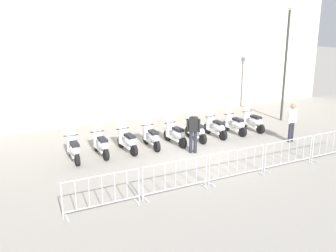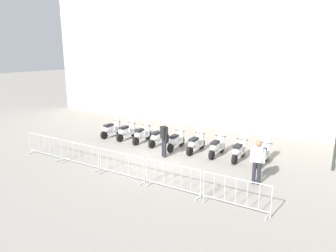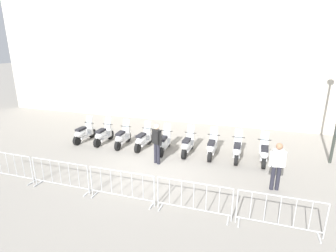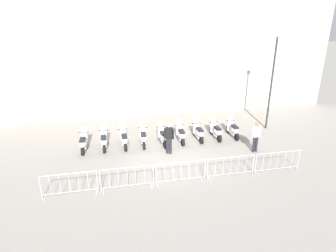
# 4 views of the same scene
# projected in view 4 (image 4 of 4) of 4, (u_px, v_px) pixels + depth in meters

# --- Properties ---
(ground_plane) EXTENTS (120.00, 120.00, 0.00)m
(ground_plane) POSITION_uv_depth(u_px,v_px,m) (170.00, 159.00, 15.15)
(ground_plane) COLOR gray
(building_facade) EXTENTS (28.10, 4.14, 12.91)m
(building_facade) POSITION_uv_depth(u_px,v_px,m) (145.00, 23.00, 20.31)
(building_facade) COLOR beige
(building_facade) RESTS_ON ground
(motorcycle_0) EXTENTS (0.56, 1.72, 1.24)m
(motorcycle_0) POSITION_uv_depth(u_px,v_px,m) (83.00, 143.00, 15.92)
(motorcycle_0) COLOR black
(motorcycle_0) RESTS_ON ground
(motorcycle_1) EXTENTS (0.56, 1.72, 1.24)m
(motorcycle_1) POSITION_uv_depth(u_px,v_px,m) (104.00, 141.00, 16.18)
(motorcycle_1) COLOR black
(motorcycle_1) RESTS_ON ground
(motorcycle_2) EXTENTS (0.59, 1.72, 1.24)m
(motorcycle_2) POSITION_uv_depth(u_px,v_px,m) (124.00, 140.00, 16.35)
(motorcycle_2) COLOR black
(motorcycle_2) RESTS_ON ground
(motorcycle_3) EXTENTS (0.56, 1.72, 1.24)m
(motorcycle_3) POSITION_uv_depth(u_px,v_px,m) (143.00, 138.00, 16.59)
(motorcycle_3) COLOR black
(motorcycle_3) RESTS_ON ground
(motorcycle_4) EXTENTS (0.59, 1.72, 1.24)m
(motorcycle_4) POSITION_uv_depth(u_px,v_px,m) (163.00, 137.00, 16.73)
(motorcycle_4) COLOR black
(motorcycle_4) RESTS_ON ground
(motorcycle_5) EXTENTS (0.56, 1.72, 1.24)m
(motorcycle_5) POSITION_uv_depth(u_px,v_px,m) (181.00, 135.00, 17.00)
(motorcycle_5) COLOR black
(motorcycle_5) RESTS_ON ground
(motorcycle_6) EXTENTS (0.56, 1.73, 1.24)m
(motorcycle_6) POSITION_uv_depth(u_px,v_px,m) (199.00, 133.00, 17.26)
(motorcycle_6) COLOR black
(motorcycle_6) RESTS_ON ground
(motorcycle_7) EXTENTS (0.56, 1.73, 1.24)m
(motorcycle_7) POSITION_uv_depth(u_px,v_px,m) (216.00, 131.00, 17.48)
(motorcycle_7) COLOR black
(motorcycle_7) RESTS_ON ground
(motorcycle_8) EXTENTS (0.56, 1.73, 1.24)m
(motorcycle_8) POSITION_uv_depth(u_px,v_px,m) (233.00, 130.00, 17.70)
(motorcycle_8) COLOR black
(motorcycle_8) RESTS_ON ground
(barrier_segment_0) EXTENTS (2.26, 0.57, 1.07)m
(barrier_segment_0) POSITION_uv_depth(u_px,v_px,m) (70.00, 185.00, 11.93)
(barrier_segment_0) COLOR #B2B5B7
(barrier_segment_0) RESTS_ON ground
(barrier_segment_1) EXTENTS (2.26, 0.57, 1.07)m
(barrier_segment_1) POSITION_uv_depth(u_px,v_px,m) (127.00, 179.00, 12.38)
(barrier_segment_1) COLOR #B2B5B7
(barrier_segment_1) RESTS_ON ground
(barrier_segment_2) EXTENTS (2.26, 0.57, 1.07)m
(barrier_segment_2) POSITION_uv_depth(u_px,v_px,m) (181.00, 173.00, 12.83)
(barrier_segment_2) COLOR #B2B5B7
(barrier_segment_2) RESTS_ON ground
(barrier_segment_3) EXTENTS (2.26, 0.57, 1.07)m
(barrier_segment_3) POSITION_uv_depth(u_px,v_px,m) (231.00, 167.00, 13.28)
(barrier_segment_3) COLOR #B2B5B7
(barrier_segment_3) RESTS_ON ground
(barrier_segment_4) EXTENTS (2.26, 0.57, 1.07)m
(barrier_segment_4) POSITION_uv_depth(u_px,v_px,m) (277.00, 162.00, 13.73)
(barrier_segment_4) COLOR #B2B5B7
(barrier_segment_4) RESTS_ON ground
(street_lamp) EXTENTS (0.36, 0.36, 5.98)m
(street_lamp) POSITION_uv_depth(u_px,v_px,m) (273.00, 74.00, 17.93)
(street_lamp) COLOR #2D332D
(street_lamp) RESTS_ON ground
(officer_near_row_end) EXTENTS (0.51, 0.35, 1.73)m
(officer_near_row_end) POSITION_uv_depth(u_px,v_px,m) (169.00, 137.00, 15.41)
(officer_near_row_end) COLOR #23232D
(officer_near_row_end) RESTS_ON ground
(officer_mid_plaza) EXTENTS (0.53, 0.31, 1.73)m
(officer_mid_plaza) POSITION_uv_depth(u_px,v_px,m) (256.00, 135.00, 15.62)
(officer_mid_plaza) COLOR #23232D
(officer_mid_plaza) RESTS_ON ground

